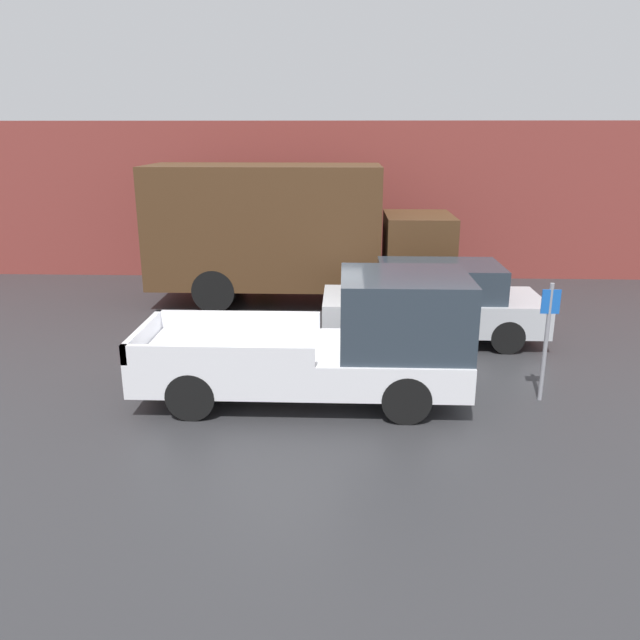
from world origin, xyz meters
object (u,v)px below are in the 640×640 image
at_px(car, 434,302).
at_px(parking_sign, 547,335).
at_px(delivery_truck, 287,230).
at_px(pickup_truck, 340,343).
at_px(newspaper_box, 264,263).

xyz_separation_m(car, parking_sign, (1.39, -3.16, 0.32)).
bearing_deg(delivery_truck, pickup_truck, -77.14).
bearing_deg(pickup_truck, parking_sign, 0.74).
bearing_deg(newspaper_box, parking_sign, -56.83).
bearing_deg(newspaper_box, pickup_truck, -75.00).
relative_size(pickup_truck, newspaper_box, 5.62).
height_order(pickup_truck, car, pickup_truck).
relative_size(car, parking_sign, 2.30).
bearing_deg(parking_sign, pickup_truck, -179.26).
distance_m(parking_sign, newspaper_box, 10.54).
bearing_deg(newspaper_box, delivery_truck, -70.22).
xyz_separation_m(car, delivery_truck, (-3.40, 2.97, 1.06)).
relative_size(delivery_truck, parking_sign, 3.81).
height_order(car, newspaper_box, car).
relative_size(car, delivery_truck, 0.60).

